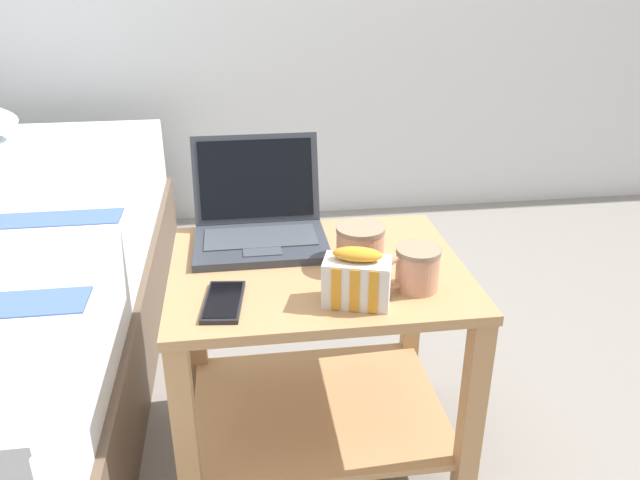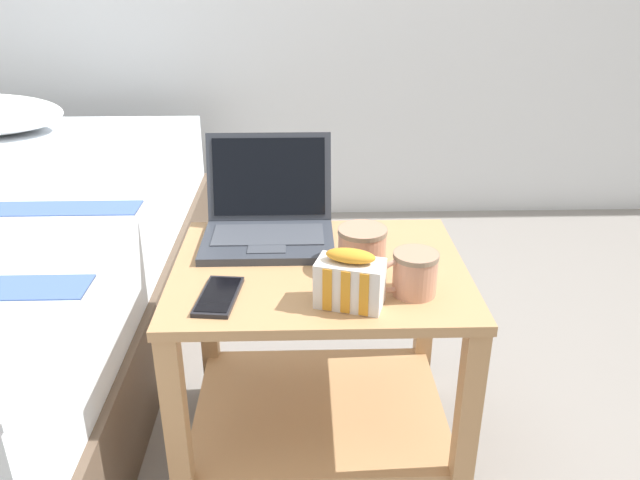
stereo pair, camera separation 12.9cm
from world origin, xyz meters
name	(u,v)px [view 1 (the left image)]	position (x,y,z in m)	size (l,w,h in m)	color
ground_plane	(318,449)	(0.00, 0.00, 0.00)	(8.00, 8.00, 0.00)	gray
bedside_table	(318,338)	(0.00, 0.00, 0.33)	(0.64, 0.51, 0.52)	tan
laptop	(259,222)	(-0.12, 0.16, 0.57)	(0.31, 0.28, 0.23)	#333842
mug_front_left	(416,267)	(0.18, -0.13, 0.57)	(0.13, 0.09, 0.09)	tan
mug_front_right	(360,244)	(0.09, -0.01, 0.57)	(0.11, 0.15, 0.09)	tan
snack_bag	(357,279)	(0.05, -0.17, 0.57)	(0.14, 0.11, 0.12)	silver
cell_phone	(224,301)	(-0.20, -0.14, 0.52)	(0.09, 0.16, 0.01)	black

